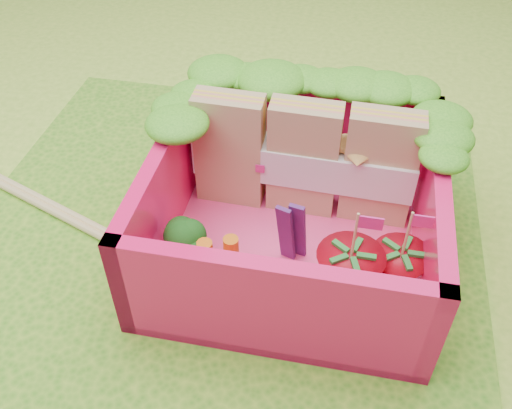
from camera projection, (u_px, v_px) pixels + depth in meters
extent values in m
plane|color=#82B432|center=(223.00, 234.00, 2.95)|extent=(14.00, 14.00, 0.00)
cube|color=#478E20|center=(223.00, 232.00, 2.94)|extent=(2.60, 2.60, 0.03)
cube|color=#FF4185|center=(292.00, 243.00, 2.83)|extent=(1.30, 1.30, 0.05)
cube|color=#FF155F|center=(311.00, 131.00, 3.10)|extent=(1.30, 0.07, 0.55)
cube|color=#FF155F|center=(271.00, 311.00, 2.22)|extent=(1.30, 0.07, 0.55)
cube|color=#FF155F|center=(169.00, 189.00, 2.75)|extent=(0.07, 1.30, 0.55)
cube|color=#FF155F|center=(429.00, 224.00, 2.57)|extent=(0.07, 1.30, 0.55)
ellipsoid|color=#2D8B19|center=(218.00, 70.00, 2.92)|extent=(0.30, 0.30, 0.11)
ellipsoid|color=#2D8B19|center=(245.00, 73.00, 2.90)|extent=(0.30, 0.30, 0.11)
ellipsoid|color=#2D8B19|center=(273.00, 76.00, 2.88)|extent=(0.30, 0.30, 0.11)
ellipsoid|color=#2D8B19|center=(301.00, 79.00, 2.86)|extent=(0.30, 0.30, 0.11)
ellipsoid|color=#2D8B19|center=(329.00, 82.00, 2.84)|extent=(0.30, 0.30, 0.11)
ellipsoid|color=#2D8B19|center=(358.00, 84.00, 2.82)|extent=(0.30, 0.30, 0.11)
ellipsoid|color=#2D8B19|center=(387.00, 87.00, 2.80)|extent=(0.30, 0.30, 0.11)
ellipsoid|color=#2D8B19|center=(417.00, 91.00, 2.78)|extent=(0.30, 0.30, 0.11)
ellipsoid|color=#2D8B19|center=(175.00, 121.00, 2.59)|extent=(0.27, 0.27, 0.10)
ellipsoid|color=#2D8B19|center=(184.00, 104.00, 2.69)|extent=(0.27, 0.27, 0.10)
ellipsoid|color=#2D8B19|center=(192.00, 89.00, 2.79)|extent=(0.27, 0.27, 0.10)
ellipsoid|color=#2D8B19|center=(436.00, 151.00, 2.42)|extent=(0.27, 0.27, 0.10)
ellipsoid|color=#2D8B19|center=(435.00, 132.00, 2.52)|extent=(0.27, 0.27, 0.10)
ellipsoid|color=#2D8B19|center=(435.00, 115.00, 2.62)|extent=(0.27, 0.27, 0.10)
cube|color=tan|center=(230.00, 149.00, 2.85)|extent=(0.35, 0.16, 0.61)
cube|color=tan|center=(303.00, 158.00, 2.80)|extent=(0.35, 0.16, 0.61)
cube|color=tan|center=(379.00, 167.00, 2.74)|extent=(0.35, 0.16, 0.61)
cube|color=white|center=(303.00, 163.00, 2.82)|extent=(1.10, 0.20, 0.20)
cylinder|color=#548C43|center=(192.00, 256.00, 2.63)|extent=(0.12, 0.12, 0.14)
ellipsoid|color=#144312|center=(189.00, 237.00, 2.55)|extent=(0.32, 0.32, 0.12)
cylinder|color=orange|center=(206.00, 263.00, 2.52)|extent=(0.07, 0.07, 0.26)
cylinder|color=orange|center=(232.00, 259.00, 2.54)|extent=(0.07, 0.07, 0.26)
cube|color=#411959|center=(286.00, 234.00, 2.58)|extent=(0.07, 0.04, 0.38)
cube|color=#411959|center=(298.00, 231.00, 2.59)|extent=(0.07, 0.03, 0.38)
cone|color=#B50B0C|center=(348.00, 279.00, 2.44)|extent=(0.29, 0.29, 0.29)
cylinder|color=tan|center=(355.00, 235.00, 2.26)|extent=(0.01, 0.01, 0.24)
cube|color=#E72687|center=(370.00, 223.00, 2.20)|extent=(0.10, 0.01, 0.06)
cone|color=#B50B0C|center=(397.00, 274.00, 2.48)|extent=(0.26, 0.26, 0.26)
cylinder|color=tan|center=(407.00, 234.00, 2.32)|extent=(0.01, 0.01, 0.24)
cube|color=#E72687|center=(424.00, 222.00, 2.25)|extent=(0.10, 0.01, 0.06)
cube|color=#5AC53D|center=(396.00, 256.00, 2.70)|extent=(0.29, 0.26, 0.05)
cube|color=#5AC53D|center=(395.00, 301.00, 2.50)|extent=(0.33, 0.16, 0.05)
cube|color=#5AC53D|center=(314.00, 295.00, 2.53)|extent=(0.19, 0.32, 0.05)
cube|color=#E1C17B|center=(34.00, 201.00, 3.06)|extent=(2.05, 0.81, 0.04)
cube|color=#E1C17B|center=(45.00, 201.00, 3.06)|extent=(2.05, 0.81, 0.04)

